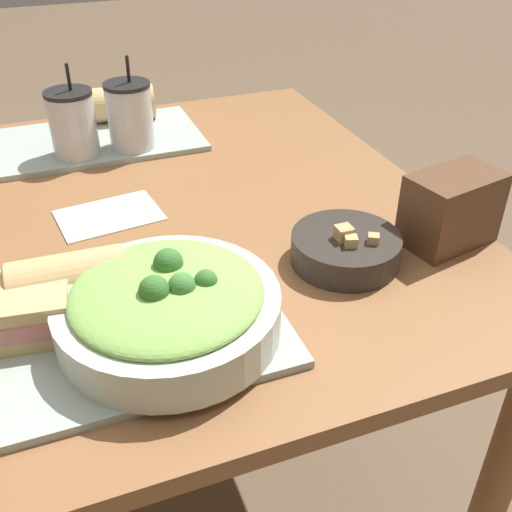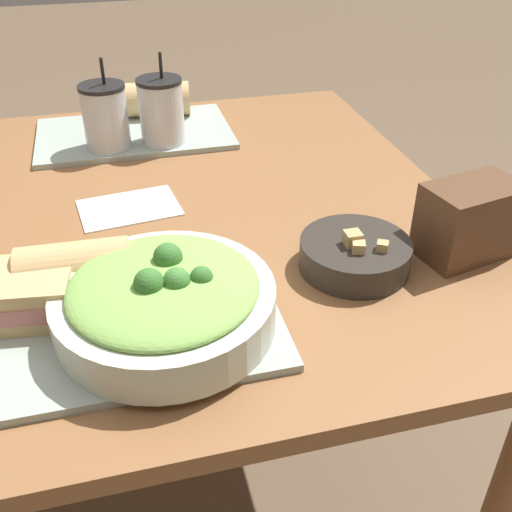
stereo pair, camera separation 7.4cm
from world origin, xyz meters
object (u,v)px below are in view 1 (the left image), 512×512
Objects in this scene: soup_bowl at (345,248)px; napkin_folded at (109,215)px; drink_cup_dark at (73,126)px; salad_bowl at (168,306)px; baguette_far at (123,103)px; sandwich_near at (16,311)px; drink_cup_red at (130,117)px; baguette_near at (71,281)px; chip_bag at (451,209)px.

soup_bowl reaches higher than napkin_folded.
drink_cup_dark is at bearing 94.28° from napkin_folded.
salad_bowl reaches higher than baguette_far.
napkin_folded is (-0.11, -0.43, -0.05)m from baguette_far.
soup_bowl is 1.08× the size of sandwich_near.
baguette_near is at bearing -109.62° from drink_cup_red.
salad_bowl is at bearing -13.70° from sandwich_near.
chip_bag is (0.49, 0.07, 0.01)m from salad_bowl.
drink_cup_red is at bearing 0.00° from drink_cup_dark.
drink_cup_red is (-0.23, 0.54, 0.05)m from soup_bowl.
baguette_near is 0.71m from baguette_far.
chip_bag is at bearing -1.26° from soup_bowl.
salad_bowl is 1.54× the size of napkin_folded.
chip_bag reaches higher than baguette_far.
baguette_near is at bearing -97.35° from drink_cup_dark.
sandwich_near is 0.84× the size of napkin_folded.
baguette_far is at bearing 52.30° from drink_cup_dark.
salad_bowl is 0.20m from sandwich_near.
sandwich_near is at bearing 168.58° from chip_bag.
drink_cup_dark reaches higher than salad_bowl.
baguette_near is at bearing 136.95° from salad_bowl.
drink_cup_dark reaches higher than napkin_folded.
baguette_far is 0.17m from drink_cup_red.
baguette_near is (-0.11, 0.10, -0.00)m from salad_bowl.
drink_cup_dark is (0.14, 0.55, 0.03)m from sandwich_near.
napkin_folded is (-0.10, -0.26, -0.08)m from drink_cup_red.
sandwich_near is at bearing 115.15° from baguette_near.
sandwich_near is 1.00× the size of baguette_far.
soup_bowl is at bearing -156.03° from baguette_far.
baguette_near is at bearing -108.89° from napkin_folded.
chip_bag reaches higher than sandwich_near.
soup_bowl is 0.88× the size of drink_cup_red.
soup_bowl is 0.48m from sandwich_near.
napkin_folded is at bearing -85.72° from drink_cup_dark.
drink_cup_dark is (-0.13, -0.17, 0.02)m from baguette_far.
drink_cup_dark reaches higher than baguette_far.
baguette_near is 0.60m from chip_bag.
baguette_near is 0.83× the size of napkin_folded.
napkin_folded is at bearing 67.75° from sandwich_near.
baguette_near is at bearing 171.06° from baguette_far.
salad_bowl reaches higher than baguette_near.
sandwich_near is at bearing -119.57° from napkin_folded.
chip_bag reaches higher than soup_bowl.
soup_bowl is 0.19m from chip_bag.
sandwich_near is at bearing 166.32° from baguette_far.
drink_cup_red is at bearing 72.04° from sandwich_near.
drink_cup_dark is at bearing 122.66° from chip_bag.
baguette_far is 0.81m from chip_bag.
baguette_near is at bearing 30.34° from sandwich_near.
soup_bowl is at bearing -67.21° from drink_cup_red.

